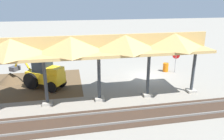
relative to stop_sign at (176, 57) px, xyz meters
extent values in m
plane|color=gray|center=(3.12, 0.74, -1.61)|extent=(120.00, 120.00, 0.00)
cube|color=brown|center=(14.29, 0.55, -1.60)|extent=(9.28, 7.00, 0.01)
cube|color=#9E998E|center=(0.97, 4.82, -1.51)|extent=(0.70, 0.70, 0.20)
cylinder|color=#383D42|center=(0.97, 4.82, 0.19)|extent=(0.24, 0.24, 3.60)
cube|color=#9E998E|center=(4.75, 4.82, -1.51)|extent=(0.70, 0.70, 0.20)
cylinder|color=#383D42|center=(4.75, 4.82, 0.19)|extent=(0.24, 0.24, 3.60)
cube|color=#9E998E|center=(8.53, 4.82, -1.51)|extent=(0.70, 0.70, 0.20)
cylinder|color=#383D42|center=(8.53, 4.82, 0.19)|extent=(0.24, 0.24, 3.60)
cube|color=#9E998E|center=(12.31, 4.82, -1.51)|extent=(0.70, 0.70, 0.20)
cylinder|color=#383D42|center=(12.31, 4.82, 0.19)|extent=(0.24, 0.24, 3.60)
cube|color=tan|center=(8.53, 4.82, 2.09)|extent=(16.32, 3.20, 0.20)
cube|color=tan|center=(8.53, 4.82, 2.74)|extent=(16.32, 0.20, 1.10)
pyramid|color=tan|center=(2.86, 4.82, 2.74)|extent=(3.40, 3.20, 1.10)
pyramid|color=tan|center=(6.64, 4.82, 2.74)|extent=(3.40, 3.20, 1.10)
pyramid|color=tan|center=(10.42, 4.82, 2.74)|extent=(3.40, 3.20, 1.10)
pyramid|color=tan|center=(14.20, 4.82, 2.74)|extent=(3.40, 3.20, 1.10)
cube|color=slate|center=(3.12, 6.95, -1.53)|extent=(60.00, 0.08, 0.15)
cube|color=slate|center=(3.12, 8.38, -1.53)|extent=(60.00, 0.08, 0.15)
cube|color=#38281E|center=(3.12, 7.67, -1.59)|extent=(60.00, 2.58, 0.03)
cylinder|color=gray|center=(0.00, 0.00, -0.58)|extent=(0.06, 0.06, 2.04)
cylinder|color=red|center=(0.00, 0.00, 0.25)|extent=(0.69, 0.37, 0.76)
cube|color=yellow|center=(12.65, 1.55, -0.64)|extent=(3.39, 2.85, 0.90)
cube|color=#1E262D|center=(12.82, 1.44, 0.51)|extent=(1.73, 1.69, 1.40)
cube|color=yellow|center=(11.80, 2.11, 0.06)|extent=(1.56, 1.55, 0.50)
cylinder|color=black|center=(13.06, 0.42, -0.91)|extent=(1.33, 1.02, 1.40)
cylinder|color=black|center=(13.85, 1.61, -0.91)|extent=(1.33, 1.02, 1.40)
cylinder|color=black|center=(11.39, 1.61, -1.16)|extent=(0.92, 0.75, 0.90)
cylinder|color=black|center=(12.10, 2.69, -1.16)|extent=(0.92, 0.75, 0.90)
cylinder|color=yellow|center=(14.37, 0.41, 0.47)|extent=(0.99, 0.74, 1.41)
cylinder|color=yellow|center=(15.09, -0.07, 0.42)|extent=(0.88, 0.66, 1.50)
cube|color=#47474C|center=(15.43, -0.30, -0.29)|extent=(0.94, 1.00, 0.40)
cone|color=brown|center=(15.93, -0.44, -1.61)|extent=(4.27, 4.27, 1.79)
cylinder|color=orange|center=(0.80, -0.48, -1.16)|extent=(0.56, 0.56, 0.90)
camera|label=1|loc=(10.54, 19.66, 5.67)|focal=35.00mm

